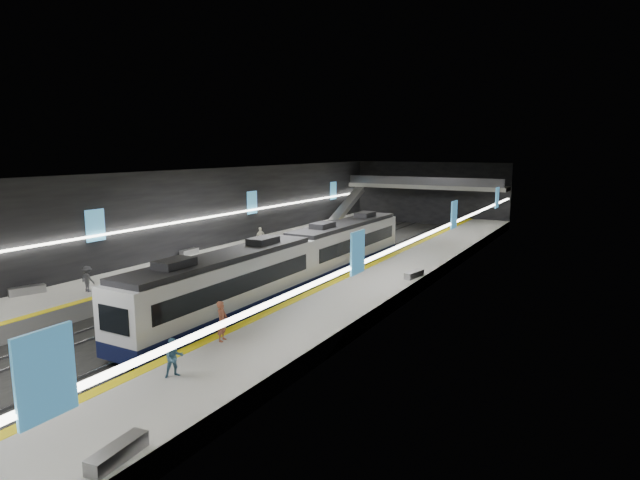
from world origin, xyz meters
The scene contains 26 objects.
ground centered at (0.00, 0.00, 0.00)m, with size 70.00×70.00×0.00m, color black.
ceiling centered at (0.00, 0.00, 8.00)m, with size 20.00×70.00×0.04m, color beige.
wall_left centered at (-10.00, 0.00, 4.00)m, with size 0.04×70.00×8.00m, color black.
wall_right centered at (10.00, 0.00, 4.00)m, with size 0.04×70.00×8.00m, color black.
wall_back centered at (0.00, 35.00, 4.00)m, with size 20.00×0.04×8.00m, color black.
platform_left centered at (-7.50, 0.00, 0.50)m, with size 5.00×70.00×1.00m, color slate.
tile_surface_left centered at (-7.50, 0.00, 1.01)m, with size 5.00×70.00×0.02m, color #B3B3AE.
tactile_strip_left centered at (-5.30, 0.00, 1.02)m, with size 0.60×70.00×0.02m, color yellow.
platform_right centered at (7.50, 0.00, 0.50)m, with size 5.00×70.00×1.00m, color slate.
tile_surface_right centered at (7.50, 0.00, 1.01)m, with size 5.00×70.00×0.02m, color #B3B3AE.
tactile_strip_right centered at (5.30, 0.00, 1.02)m, with size 0.60×70.00×0.02m, color yellow.
rails centered at (0.00, 0.00, 0.06)m, with size 6.52×70.00×0.12m.
train centered at (2.50, -2.02, 2.20)m, with size 2.69×30.04×3.60m.
ad_posters centered at (0.00, 1.00, 4.50)m, with size 19.94×53.50×2.20m.
cove_light_left centered at (-9.80, 0.00, 3.80)m, with size 0.25×68.60×0.12m, color white.
cove_light_right centered at (9.80, 0.00, 3.80)m, with size 0.25×68.60×0.12m, color white.
mezzanine_bridge centered at (0.00, 32.93, 5.04)m, with size 20.00×3.00×1.50m.
escalator centered at (-7.50, 26.00, 2.90)m, with size 1.20×8.00×0.60m, color #99999E.
bench_left_near centered at (-9.47, -13.47, 1.25)m, with size 0.56×2.03×0.50m, color #99999E.
bench_left_far centered at (-9.50, 0.58, 1.22)m, with size 0.51×1.84×0.45m, color #99999E.
bench_right_near centered at (9.50, -22.84, 1.24)m, with size 0.55×1.97×0.48m, color #99999E.
bench_right_far centered at (9.50, 2.00, 1.23)m, with size 0.52×1.87×0.46m, color #99999E.
passenger_right_a centered at (5.94, -13.93, 1.93)m, with size 0.68×0.45×1.86m, color #AE5D41.
passenger_right_b centered at (6.84, -17.89, 1.77)m, with size 0.75×0.59×1.55m, color teal.
passenger_left_a centered at (-6.42, 6.41, 1.89)m, with size 1.04×0.43×1.77m, color silver.
passenger_left_b centered at (-6.75, -11.27, 1.80)m, with size 1.04×0.60×1.61m, color #44454C.
Camera 1 is at (21.21, -32.10, 9.70)m, focal length 30.00 mm.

